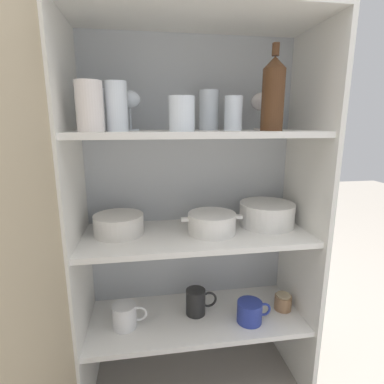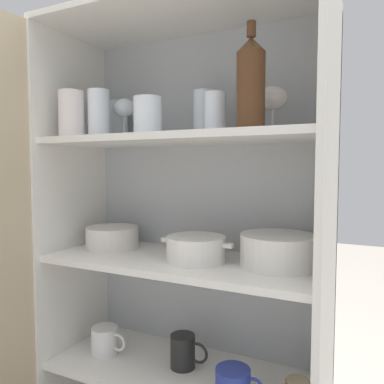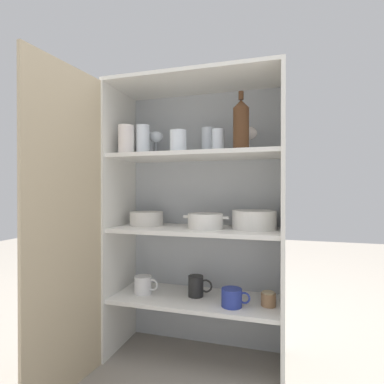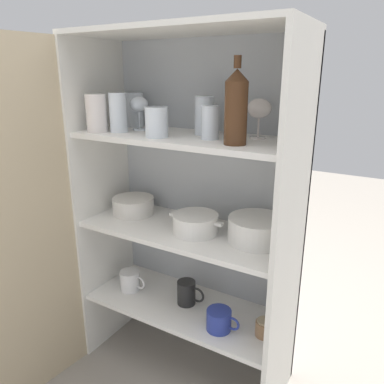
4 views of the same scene
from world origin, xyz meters
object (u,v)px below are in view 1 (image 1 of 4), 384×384
wine_bottle (273,94)px  coffee_mug_primary (250,312)px  casserole_dish (212,223)px  storage_jar (283,302)px  mixing_bowl_large (119,223)px  plate_stack_white (267,214)px

wine_bottle → coffee_mug_primary: wine_bottle is taller
casserole_dish → storage_jar: size_ratio=3.35×
mixing_bowl_large → casserole_dish: casserole_dish is taller
plate_stack_white → casserole_dish: bearing=-168.4°
wine_bottle → casserole_dish: (-0.18, 0.06, -0.45)m
plate_stack_white → mixing_bowl_large: 0.57m
plate_stack_white → casserole_dish: plate_stack_white is taller
casserole_dish → coffee_mug_primary: 0.38m
wine_bottle → storage_jar: (0.12, 0.06, -0.80)m
wine_bottle → casserole_dish: 0.49m
coffee_mug_primary → storage_jar: (0.16, 0.05, -0.01)m
plate_stack_white → casserole_dish: 0.24m
casserole_dish → mixing_bowl_large: bearing=173.3°
casserole_dish → coffee_mug_primary: size_ratio=1.72×
mixing_bowl_large → casserole_dish: bearing=-6.7°
coffee_mug_primary → storage_jar: coffee_mug_primary is taller
mixing_bowl_large → wine_bottle: bearing=-11.2°
wine_bottle → storage_jar: 0.81m
casserole_dish → storage_jar: casserole_dish is taller
casserole_dish → plate_stack_white: bearing=11.6°
coffee_mug_primary → storage_jar: bearing=18.8°
wine_bottle → coffee_mug_primary: (-0.04, 0.00, -0.79)m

